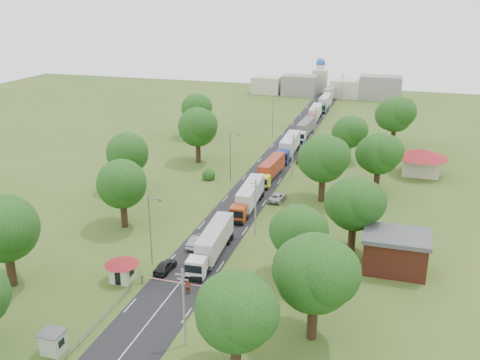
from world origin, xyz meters
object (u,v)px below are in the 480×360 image
at_px(boom_barrier, 165,281).
at_px(car_lane_front, 165,266).
at_px(pedestrian_near, 188,287).
at_px(car_lane_mid, 198,241).
at_px(truck_0, 213,243).
at_px(info_sign, 304,144).
at_px(guard_booth, 122,265).

xyz_separation_m(boom_barrier, car_lane_front, (-1.64, 3.73, -0.15)).
bearing_deg(pedestrian_near, car_lane_mid, 98.31).
xyz_separation_m(boom_barrier, car_lane_mid, (-0.17, 11.95, -0.09)).
bearing_deg(truck_0, info_sign, 85.99).
bearing_deg(car_lane_mid, pedestrian_near, 110.01).
bearing_deg(guard_booth, boom_barrier, 0.01).
bearing_deg(pedestrian_near, boom_barrier, 162.84).
distance_m(boom_barrier, pedestrian_near, 3.41).
bearing_deg(guard_booth, car_lane_front, 41.66).
height_order(guard_booth, pedestrian_near, guard_booth).
bearing_deg(info_sign, truck_0, -94.01).
bearing_deg(car_lane_front, car_lane_mid, -97.15).
distance_m(info_sign, pedestrian_near, 60.70).
height_order(info_sign, pedestrian_near, info_sign).
bearing_deg(car_lane_mid, boom_barrier, 95.09).
relative_size(info_sign, car_lane_mid, 0.84).
bearing_deg(truck_0, guard_booth, -132.96).
relative_size(car_lane_front, car_lane_mid, 0.89).
distance_m(guard_booth, car_lane_mid, 13.30).
height_order(guard_booth, car_lane_front, guard_booth).
distance_m(boom_barrier, truck_0, 10.05).
height_order(car_lane_front, pedestrian_near, pedestrian_near).
relative_size(truck_0, car_lane_mid, 2.98).
relative_size(guard_booth, info_sign, 1.07).
bearing_deg(truck_0, car_lane_front, -128.88).
distance_m(boom_barrier, info_sign, 60.39).
bearing_deg(car_lane_front, boom_barrier, 116.77).
relative_size(guard_booth, truck_0, 0.30).
relative_size(info_sign, truck_0, 0.28).
bearing_deg(boom_barrier, pedestrian_near, -9.75).
bearing_deg(boom_barrier, car_lane_front, 113.74).
distance_m(guard_booth, info_sign, 61.27).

